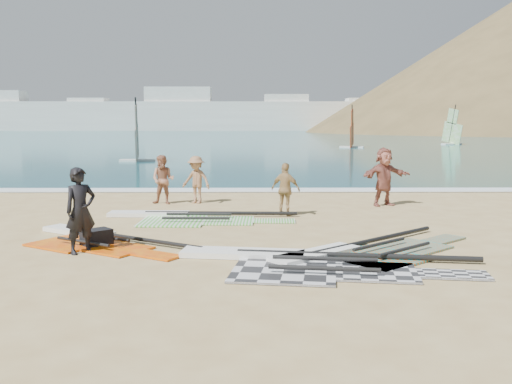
{
  "coord_description": "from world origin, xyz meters",
  "views": [
    {
      "loc": [
        0.38,
        -10.74,
        2.85
      ],
      "look_at": [
        0.49,
        4.0,
        1.0
      ],
      "focal_mm": 40.0,
      "sensor_mm": 36.0,
      "label": 1
    }
  ],
  "objects_px": {
    "rig_orange": "(364,251)",
    "person_wetsuit": "(80,211)",
    "beachgoer_right": "(384,177)",
    "rig_green": "(184,217)",
    "rig_red": "(93,239)",
    "gear_bag_near": "(97,238)",
    "rig_grey": "(300,262)",
    "beachgoer_back": "(286,189)",
    "beachgoer_mid": "(196,180)",
    "beachgoer_left": "(163,180)"
  },
  "relations": [
    {
      "from": "rig_orange",
      "to": "person_wetsuit",
      "type": "xyz_separation_m",
      "value": [
        -6.1,
        0.08,
        0.88
      ]
    },
    {
      "from": "beachgoer_right",
      "to": "rig_green",
      "type": "bearing_deg",
      "value": 179.15
    },
    {
      "from": "rig_red",
      "to": "gear_bag_near",
      "type": "distance_m",
      "value": 0.64
    },
    {
      "from": "rig_red",
      "to": "rig_grey",
      "type": "bearing_deg",
      "value": 6.93
    },
    {
      "from": "rig_red",
      "to": "beachgoer_right",
      "type": "height_order",
      "value": "beachgoer_right"
    },
    {
      "from": "rig_green",
      "to": "beachgoer_back",
      "type": "bearing_deg",
      "value": 12.61
    },
    {
      "from": "gear_bag_near",
      "to": "rig_orange",
      "type": "bearing_deg",
      "value": -7.13
    },
    {
      "from": "person_wetsuit",
      "to": "beachgoer_mid",
      "type": "xyz_separation_m",
      "value": [
        1.76,
        7.5,
        -0.11
      ]
    },
    {
      "from": "rig_grey",
      "to": "beachgoer_mid",
      "type": "height_order",
      "value": "beachgoer_mid"
    },
    {
      "from": "rig_grey",
      "to": "beachgoer_back",
      "type": "distance_m",
      "value": 5.95
    },
    {
      "from": "beachgoer_left",
      "to": "rig_red",
      "type": "bearing_deg",
      "value": -85.52
    },
    {
      "from": "beachgoer_left",
      "to": "beachgoer_back",
      "type": "bearing_deg",
      "value": -19.47
    },
    {
      "from": "rig_green",
      "to": "beachgoer_left",
      "type": "distance_m",
      "value": 3.28
    },
    {
      "from": "rig_green",
      "to": "beachgoer_right",
      "type": "height_order",
      "value": "beachgoer_right"
    },
    {
      "from": "rig_grey",
      "to": "beachgoer_mid",
      "type": "bearing_deg",
      "value": 116.83
    },
    {
      "from": "rig_green",
      "to": "beachgoer_back",
      "type": "distance_m",
      "value": 3.15
    },
    {
      "from": "rig_green",
      "to": "rig_orange",
      "type": "relative_size",
      "value": 1.15
    },
    {
      "from": "rig_grey",
      "to": "gear_bag_near",
      "type": "bearing_deg",
      "value": 167.65
    },
    {
      "from": "person_wetsuit",
      "to": "beachgoer_left",
      "type": "xyz_separation_m",
      "value": [
        0.64,
        7.31,
        -0.09
      ]
    },
    {
      "from": "person_wetsuit",
      "to": "beachgoer_back",
      "type": "relative_size",
      "value": 1.17
    },
    {
      "from": "person_wetsuit",
      "to": "beachgoer_right",
      "type": "height_order",
      "value": "beachgoer_right"
    },
    {
      "from": "rig_grey",
      "to": "rig_green",
      "type": "xyz_separation_m",
      "value": [
        -2.95,
        5.33,
        -0.0
      ]
    },
    {
      "from": "rig_grey",
      "to": "gear_bag_near",
      "type": "height_order",
      "value": "gear_bag_near"
    },
    {
      "from": "rig_green",
      "to": "beachgoer_right",
      "type": "distance_m",
      "value": 6.99
    },
    {
      "from": "rig_green",
      "to": "rig_red",
      "type": "xyz_separation_m",
      "value": [
        -1.79,
        -3.08,
        -0.0
      ]
    },
    {
      "from": "person_wetsuit",
      "to": "beachgoer_back",
      "type": "bearing_deg",
      "value": 5.57
    },
    {
      "from": "rig_green",
      "to": "beachgoer_left",
      "type": "height_order",
      "value": "beachgoer_left"
    },
    {
      "from": "rig_green",
      "to": "beachgoer_mid",
      "type": "xyz_separation_m",
      "value": [
        0.07,
        3.19,
        0.77
      ]
    },
    {
      "from": "person_wetsuit",
      "to": "beachgoer_mid",
      "type": "height_order",
      "value": "person_wetsuit"
    },
    {
      "from": "rig_orange",
      "to": "gear_bag_near",
      "type": "distance_m",
      "value": 6.01
    },
    {
      "from": "rig_red",
      "to": "beachgoer_right",
      "type": "relative_size",
      "value": 2.21
    },
    {
      "from": "person_wetsuit",
      "to": "beachgoer_left",
      "type": "distance_m",
      "value": 7.34
    },
    {
      "from": "rig_orange",
      "to": "gear_bag_near",
      "type": "xyz_separation_m",
      "value": [
        -5.96,
        0.75,
        0.15
      ]
    },
    {
      "from": "beachgoer_left",
      "to": "beachgoer_right",
      "type": "distance_m",
      "value": 7.49
    },
    {
      "from": "rig_orange",
      "to": "rig_red",
      "type": "relative_size",
      "value": 1.13
    },
    {
      "from": "rig_grey",
      "to": "beachgoer_left",
      "type": "relative_size",
      "value": 3.65
    },
    {
      "from": "rig_grey",
      "to": "rig_green",
      "type": "relative_size",
      "value": 1.09
    },
    {
      "from": "rig_orange",
      "to": "beachgoer_back",
      "type": "distance_m",
      "value": 5.22
    },
    {
      "from": "rig_red",
      "to": "beachgoer_mid",
      "type": "bearing_deg",
      "value": 105.8
    },
    {
      "from": "rig_red",
      "to": "beachgoer_left",
      "type": "height_order",
      "value": "beachgoer_left"
    },
    {
      "from": "rig_orange",
      "to": "beachgoer_left",
      "type": "xyz_separation_m",
      "value": [
        -5.46,
        7.4,
        0.79
      ]
    },
    {
      "from": "beachgoer_left",
      "to": "beachgoer_mid",
      "type": "bearing_deg",
      "value": 20.95
    },
    {
      "from": "rig_red",
      "to": "gear_bag_near",
      "type": "relative_size",
      "value": 6.97
    },
    {
      "from": "rig_red",
      "to": "rig_orange",
      "type": "bearing_deg",
      "value": 20.37
    },
    {
      "from": "rig_orange",
      "to": "beachgoer_left",
      "type": "height_order",
      "value": "beachgoer_left"
    },
    {
      "from": "beachgoer_back",
      "to": "rig_red",
      "type": "bearing_deg",
      "value": 67.29
    },
    {
      "from": "gear_bag_near",
      "to": "beachgoer_right",
      "type": "bearing_deg",
      "value": 37.98
    },
    {
      "from": "beachgoer_right",
      "to": "gear_bag_near",
      "type": "bearing_deg",
      "value": -164.72
    },
    {
      "from": "rig_grey",
      "to": "rig_orange",
      "type": "relative_size",
      "value": 1.25
    },
    {
      "from": "beachgoer_mid",
      "to": "beachgoer_left",
      "type": "bearing_deg",
      "value": -145.22
    }
  ]
}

